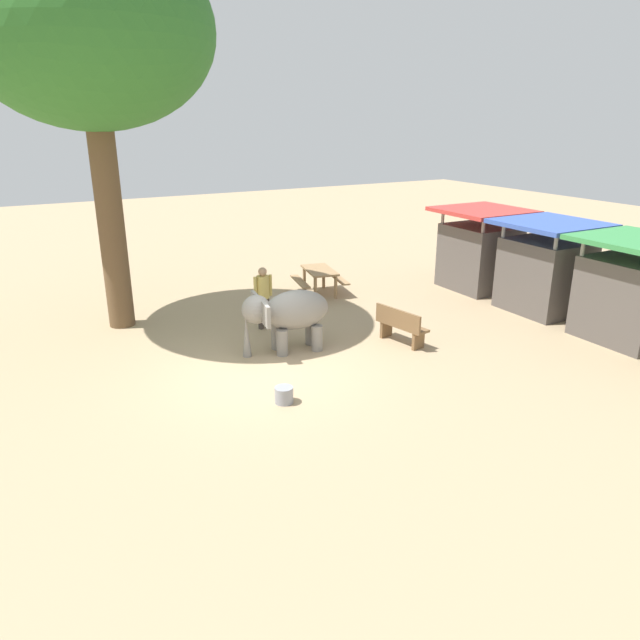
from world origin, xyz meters
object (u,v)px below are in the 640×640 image
at_px(picnic_table_near, 320,275).
at_px(market_stall_green, 631,295).
at_px(elephant, 288,313).
at_px(market_stall_red, 479,253).
at_px(wooden_bench, 400,325).
at_px(shade_tree_main, 89,34).
at_px(market_stall_blue, 545,271).
at_px(person_handler, 263,293).
at_px(feed_bucket, 284,395).

height_order(picnic_table_near, market_stall_green, market_stall_green).
bearing_deg(elephant, market_stall_red, -157.70).
bearing_deg(elephant, wooden_bench, 169.62).
relative_size(shade_tree_main, market_stall_green, 3.66).
relative_size(wooden_bench, market_stall_blue, 0.58).
bearing_deg(wooden_bench, market_stall_green, 53.26).
bearing_deg(market_stall_green, person_handler, -123.60).
height_order(elephant, market_stall_red, market_stall_red).
distance_m(person_handler, wooden_bench, 3.59).
bearing_deg(elephant, picnic_table_near, -119.41).
bearing_deg(feed_bucket, market_stall_red, 115.83).
bearing_deg(market_stall_blue, market_stall_green, 0.00).
bearing_deg(market_stall_green, market_stall_blue, 180.00).
bearing_deg(shade_tree_main, feed_bucket, 16.91).
relative_size(picnic_table_near, feed_bucket, 4.89).
distance_m(person_handler, feed_bucket, 4.34).
height_order(elephant, picnic_table_near, elephant).
distance_m(elephant, market_stall_blue, 7.65).
distance_m(market_stall_green, feed_bucket, 8.93).
xyz_separation_m(elephant, feed_bucket, (2.35, -1.22, -0.77)).
distance_m(elephant, feed_bucket, 2.75).
distance_m(person_handler, market_stall_red, 7.49).
height_order(person_handler, market_stall_red, market_stall_red).
bearing_deg(market_stall_blue, feed_bucket, -79.27).
xyz_separation_m(shade_tree_main, market_stall_red, (1.79, 10.67, -5.83)).
distance_m(picnic_table_near, market_stall_blue, 6.50).
bearing_deg(feed_bucket, shade_tree_main, -163.09).
bearing_deg(market_stall_red, elephant, -75.80).
height_order(elephant, market_stall_green, market_stall_green).
xyz_separation_m(market_stall_red, market_stall_blue, (2.60, 0.00, 0.00)).
xyz_separation_m(elephant, person_handler, (-1.70, 0.13, 0.02)).
relative_size(person_handler, feed_bucket, 4.50).
bearing_deg(wooden_bench, shade_tree_main, -140.21).
relative_size(market_stall_green, feed_bucket, 7.00).
bearing_deg(market_stall_red, person_handler, -88.28).
height_order(person_handler, market_stall_green, market_stall_green).
distance_m(wooden_bench, picnic_table_near, 4.63).
xyz_separation_m(person_handler, wooden_bench, (2.57, 2.46, -0.48)).
bearing_deg(shade_tree_main, picnic_table_near, 90.33).
xyz_separation_m(wooden_bench, market_stall_green, (2.41, 5.03, 0.67)).
distance_m(person_handler, picnic_table_near, 3.46).
distance_m(market_stall_blue, market_stall_green, 2.60).
xyz_separation_m(picnic_table_near, market_stall_green, (7.03, 4.73, 0.55)).
bearing_deg(market_stall_red, market_stall_blue, 0.00).
bearing_deg(wooden_bench, person_handler, -147.35).
height_order(shade_tree_main, market_stall_blue, shade_tree_main).
height_order(shade_tree_main, picnic_table_near, shade_tree_main).
relative_size(market_stall_red, market_stall_blue, 1.00).
height_order(market_stall_green, feed_bucket, market_stall_green).
xyz_separation_m(market_stall_blue, feed_bucket, (1.67, -8.83, -0.98)).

